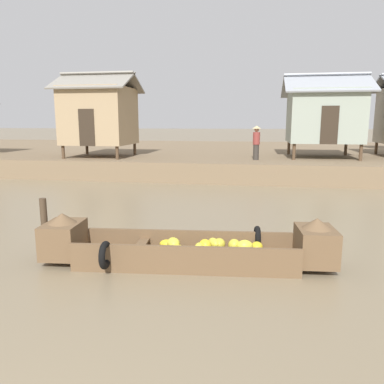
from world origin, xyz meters
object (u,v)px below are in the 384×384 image
Objects in this scene: banana_boat at (188,247)px; vendor_person at (256,141)px; stilt_house_mid_right at (324,115)px; mooring_post at (45,227)px; stilt_house_mid_left at (99,115)px.

vendor_person is at bearing 84.03° from banana_boat.
stilt_house_mid_right is 4.11m from vendor_person.
vendor_person is 1.35× the size of mooring_post.
vendor_person reaches higher than mooring_post.
banana_boat is 3.04m from mooring_post.
banana_boat is 12.01m from vendor_person.
mooring_post is (-4.27, -11.86, -1.25)m from vendor_person.
mooring_post is (3.96, -12.21, -2.53)m from stilt_house_mid_left.
stilt_house_mid_right reaches higher than mooring_post.
mooring_post reaches higher than banana_boat.
stilt_house_mid_right is (11.62, 1.59, -0.03)m from stilt_house_mid_left.
stilt_house_mid_right is at bearing 71.42° from banana_boat.
stilt_house_mid_left reaches higher than mooring_post.
stilt_house_mid_left reaches higher than banana_boat.
stilt_house_mid_left is 1.02× the size of stilt_house_mid_right.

